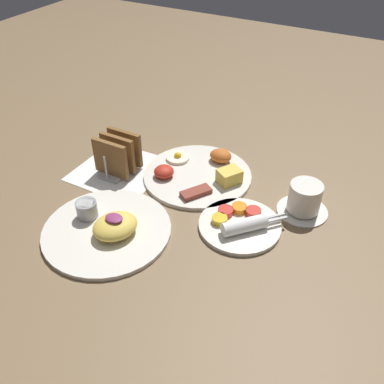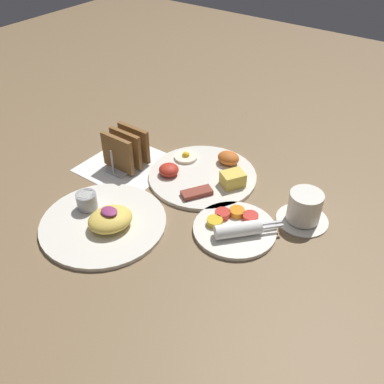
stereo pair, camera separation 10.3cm
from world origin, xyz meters
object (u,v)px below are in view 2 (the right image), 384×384
at_px(plate_foreground, 104,220).
at_px(toast_rack, 126,150).
at_px(plate_condiments, 235,228).
at_px(plate_breakfast, 204,174).
at_px(coffee_cup, 304,209).

height_order(plate_foreground, toast_rack, toast_rack).
bearing_deg(plate_foreground, plate_condiments, 31.75).
xyz_separation_m(plate_breakfast, toast_rack, (-0.20, -0.08, 0.04)).
bearing_deg(coffee_cup, toast_rack, -171.67).
xyz_separation_m(plate_breakfast, plate_foreground, (-0.08, -0.29, 0.00)).
distance_m(plate_breakfast, coffee_cup, 0.28).
bearing_deg(plate_condiments, plate_breakfast, 143.19).
xyz_separation_m(plate_condiments, plate_foreground, (-0.25, -0.16, 0.00)).
xyz_separation_m(plate_foreground, coffee_cup, (0.36, 0.28, 0.02)).
bearing_deg(plate_condiments, plate_foreground, -148.25).
bearing_deg(plate_foreground, toast_rack, 119.93).
distance_m(plate_breakfast, plate_condiments, 0.22).
distance_m(plate_condiments, plate_foreground, 0.30).
xyz_separation_m(plate_breakfast, plate_condiments, (0.17, -0.13, 0.00)).
bearing_deg(toast_rack, plate_breakfast, 21.71).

